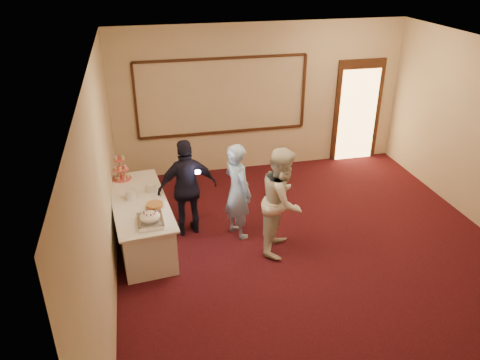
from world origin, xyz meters
name	(u,v)px	position (x,y,z in m)	size (l,w,h in m)	color
floor	(319,259)	(0.00, 0.00, 0.00)	(7.00, 7.00, 0.00)	black
room_walls	(330,135)	(0.00, 0.00, 2.03)	(6.04, 7.04, 3.02)	beige
wall_molding	(223,97)	(-0.80, 3.47, 1.60)	(3.45, 0.04, 1.55)	#311C0E
doorway	(357,111)	(2.15, 3.45, 1.08)	(1.05, 0.07, 2.20)	#311C0E
buffet_table	(141,222)	(-2.59, 1.06, 0.39)	(1.04, 2.20, 0.77)	silver
pavlova_tray	(150,218)	(-2.45, 0.35, 0.85)	(0.36, 0.51, 0.18)	silver
cupcake_stand	(121,170)	(-2.85, 1.88, 0.94)	(0.32, 0.32, 0.47)	#D24D51
plate_stack_a	(131,194)	(-2.70, 1.14, 0.85)	(0.18, 0.18, 0.15)	white
plate_stack_b	(151,187)	(-2.38, 1.33, 0.84)	(0.17, 0.17, 0.14)	white
tart	(155,206)	(-2.36, 0.79, 0.80)	(0.30, 0.30, 0.06)	white
man	(237,191)	(-1.06, 0.96, 0.80)	(0.59, 0.38, 1.60)	#94BBEE
woman	(282,201)	(-0.48, 0.43, 0.85)	(0.82, 0.64, 1.69)	silver
guest	(188,188)	(-1.82, 1.21, 0.82)	(0.96, 0.40, 1.64)	black
camera_flash	(198,172)	(-1.67, 0.97, 1.20)	(0.07, 0.04, 0.05)	white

